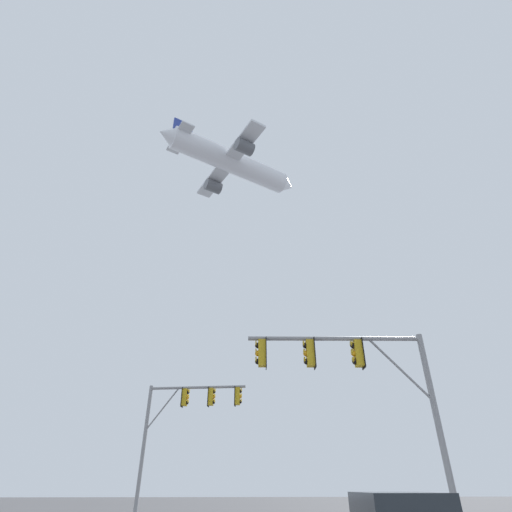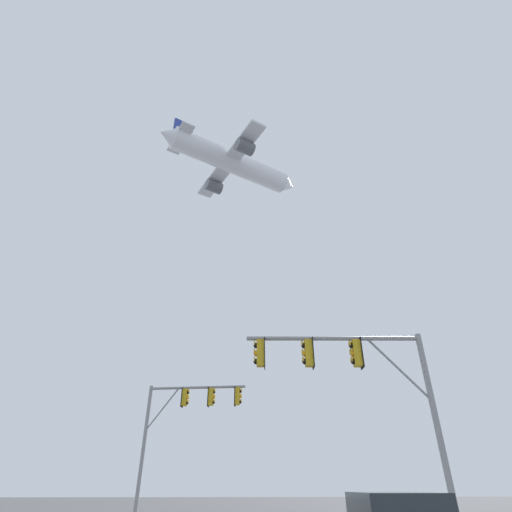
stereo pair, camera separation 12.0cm
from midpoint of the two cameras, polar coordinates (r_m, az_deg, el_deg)
signal_pole_near at (r=14.19m, az=14.21°, el=-16.45°), size 6.14×0.67×6.35m
signal_pole_far at (r=23.60m, az=-10.46°, el=-21.58°), size 5.47×1.16×6.69m
airplane at (r=56.06m, az=-3.68°, el=13.41°), size 19.70×15.21×5.71m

